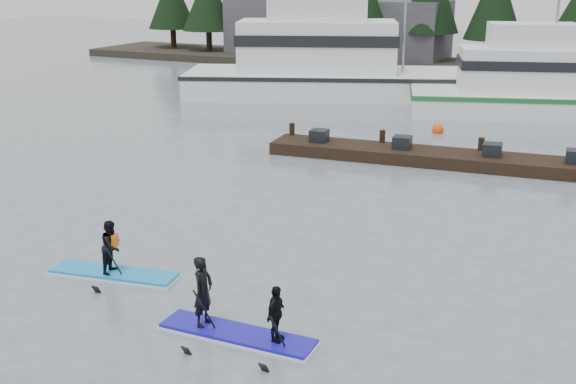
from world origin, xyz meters
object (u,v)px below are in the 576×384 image
at_px(floating_dock, 452,159).
at_px(paddleboard_duo, 235,313).
at_px(fishing_boat_medium, 554,103).
at_px(fishing_boat_large, 347,82).
at_px(paddleboard_solo, 113,257).

bearing_deg(floating_dock, paddleboard_duo, -98.18).
distance_m(fishing_boat_medium, paddleboard_duo, 28.30).
relative_size(fishing_boat_large, paddleboard_duo, 6.21).
relative_size(fishing_boat_large, paddleboard_solo, 6.30).
xyz_separation_m(fishing_boat_large, paddleboard_duo, (8.84, -28.94, -0.33)).
height_order(fishing_boat_large, paddleboard_duo, fishing_boat_large).
height_order(fishing_boat_medium, floating_dock, fishing_boat_medium).
distance_m(fishing_boat_medium, floating_dock, 12.58).
bearing_deg(floating_dock, fishing_boat_large, 120.64).
distance_m(fishing_boat_large, paddleboard_solo, 27.92).
bearing_deg(fishing_boat_medium, fishing_boat_large, 158.44).
height_order(fishing_boat_medium, paddleboard_solo, fishing_boat_medium).
bearing_deg(paddleboard_solo, paddleboard_duo, -27.64).
height_order(fishing_boat_large, floating_dock, fishing_boat_large).
relative_size(fishing_boat_large, floating_dock, 1.44).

